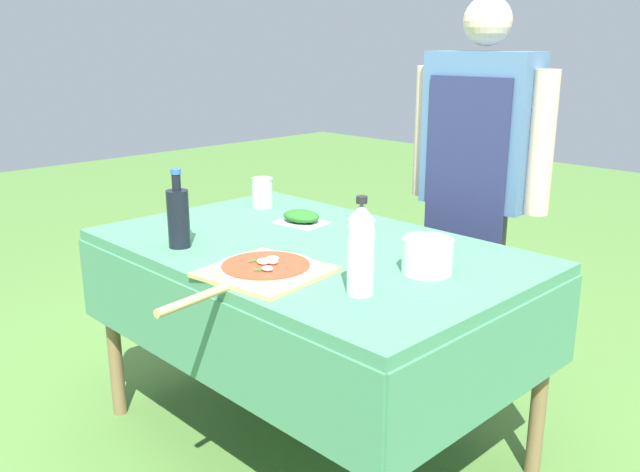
% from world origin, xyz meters
% --- Properties ---
extents(ground_plane, '(12.00, 12.00, 0.00)m').
position_xyz_m(ground_plane, '(0.00, 0.00, 0.00)').
color(ground_plane, '#517F38').
extents(prep_table, '(1.42, 0.91, 0.72)m').
position_xyz_m(prep_table, '(0.00, 0.00, 0.64)').
color(prep_table, '#478960').
rests_on(prep_table, ground).
extents(person_cook, '(0.57, 0.21, 1.51)m').
position_xyz_m(person_cook, '(0.14, 0.74, 0.89)').
color(person_cook, '#4C4C51').
rests_on(person_cook, ground).
extents(pizza_on_peel, '(0.35, 0.56, 0.05)m').
position_xyz_m(pizza_on_peel, '(0.12, -0.30, 0.74)').
color(pizza_on_peel, tan).
rests_on(pizza_on_peel, prep_table).
extents(oil_bottle, '(0.07, 0.07, 0.25)m').
position_xyz_m(oil_bottle, '(-0.28, -0.31, 0.82)').
color(oil_bottle, black).
rests_on(oil_bottle, prep_table).
extents(water_bottle, '(0.07, 0.07, 0.26)m').
position_xyz_m(water_bottle, '(0.41, -0.21, 0.84)').
color(water_bottle, silver).
rests_on(water_bottle, prep_table).
extents(herb_container, '(0.18, 0.15, 0.05)m').
position_xyz_m(herb_container, '(-0.22, 0.17, 0.74)').
color(herb_container, silver).
rests_on(herb_container, prep_table).
extents(mixing_tub, '(0.15, 0.15, 0.10)m').
position_xyz_m(mixing_tub, '(0.43, 0.05, 0.77)').
color(mixing_tub, silver).
rests_on(mixing_tub, prep_table).
extents(sauce_jar, '(0.08, 0.08, 0.12)m').
position_xyz_m(sauce_jar, '(-0.51, 0.23, 0.77)').
color(sauce_jar, silver).
rests_on(sauce_jar, prep_table).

